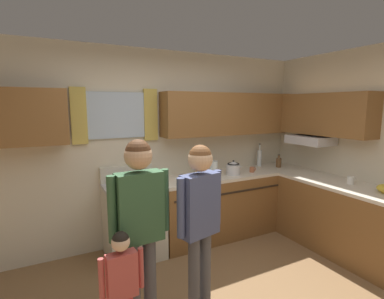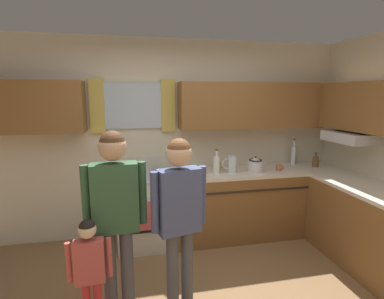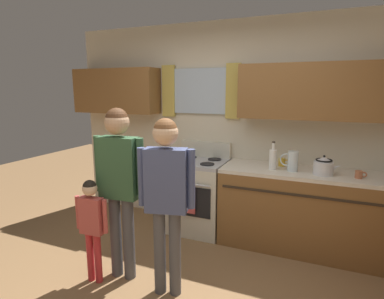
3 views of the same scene
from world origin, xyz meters
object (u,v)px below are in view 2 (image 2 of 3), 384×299
(mug_mustard_yellow, at_px, (218,166))
(small_child, at_px, (90,266))
(bottle_tall_clear, at_px, (293,155))
(adult_holding_child, at_px, (115,205))
(bottle_milk_white, at_px, (217,164))
(stovetop_kettle, at_px, (255,165))
(stove_oven, at_px, (145,209))
(bottle_squat_brown, at_px, (316,161))
(adult_in_plaid, at_px, (179,208))
(cup_terracotta, at_px, (279,168))
(water_pitcher, at_px, (232,164))

(mug_mustard_yellow, distance_m, small_child, 2.16)
(bottle_tall_clear, distance_m, adult_holding_child, 2.81)
(bottle_milk_white, relative_size, stovetop_kettle, 1.14)
(small_child, bearing_deg, bottle_milk_white, 44.13)
(mug_mustard_yellow, bearing_deg, bottle_milk_white, -112.71)
(stovetop_kettle, relative_size, adult_holding_child, 0.17)
(mug_mustard_yellow, height_order, stovetop_kettle, stovetop_kettle)
(stove_oven, relative_size, bottle_milk_white, 3.51)
(bottle_tall_clear, xyz_separation_m, small_child, (-2.62, -1.61, -0.42))
(bottle_squat_brown, xyz_separation_m, adult_in_plaid, (-2.13, -1.29, -0.00))
(bottle_tall_clear, relative_size, small_child, 0.37)
(bottle_milk_white, bearing_deg, stove_oven, 175.70)
(bottle_squat_brown, relative_size, adult_holding_child, 0.13)
(adult_holding_child, bearing_deg, stove_oven, 77.28)
(bottle_tall_clear, bearing_deg, bottle_milk_white, -168.05)
(cup_terracotta, xyz_separation_m, stovetop_kettle, (-0.33, 0.01, 0.06))
(bottle_tall_clear, relative_size, mug_mustard_yellow, 3.05)
(cup_terracotta, relative_size, adult_holding_child, 0.07)
(bottle_tall_clear, distance_m, bottle_milk_white, 1.26)
(cup_terracotta, bearing_deg, small_child, -149.57)
(water_pitcher, bearing_deg, stovetop_kettle, -4.77)
(bottle_squat_brown, height_order, small_child, bottle_squat_brown)
(stove_oven, xyz_separation_m, adult_holding_child, (-0.28, -1.24, 0.55))
(mug_mustard_yellow, bearing_deg, adult_holding_child, -132.92)
(mug_mustard_yellow, xyz_separation_m, small_child, (-1.47, -1.54, -0.33))
(bottle_tall_clear, bearing_deg, bottle_squat_brown, -42.06)
(bottle_tall_clear, xyz_separation_m, water_pitcher, (-1.02, -0.26, -0.03))
(stovetop_kettle, relative_size, adult_in_plaid, 0.18)
(stovetop_kettle, height_order, adult_in_plaid, adult_in_plaid)
(bottle_milk_white, bearing_deg, small_child, -135.87)
(bottle_milk_white, xyz_separation_m, small_child, (-1.39, -1.35, -0.40))
(stove_oven, bearing_deg, bottle_squat_brown, -0.25)
(mug_mustard_yellow, xyz_separation_m, cup_terracotta, (0.77, -0.23, -0.01))
(bottle_tall_clear, height_order, adult_in_plaid, adult_in_plaid)
(water_pitcher, bearing_deg, cup_terracotta, -2.98)
(bottle_squat_brown, relative_size, mug_mustard_yellow, 1.71)
(cup_terracotta, bearing_deg, water_pitcher, 177.02)
(stovetop_kettle, bearing_deg, adult_holding_child, -146.11)
(cup_terracotta, bearing_deg, bottle_tall_clear, 37.60)
(small_child, bearing_deg, bottle_tall_clear, 31.54)
(stove_oven, relative_size, stovetop_kettle, 4.02)
(bottle_tall_clear, bearing_deg, water_pitcher, -165.95)
(stovetop_kettle, bearing_deg, adult_in_plaid, -134.84)
(mug_mustard_yellow, height_order, adult_in_plaid, adult_in_plaid)
(bottle_squat_brown, distance_m, stovetop_kettle, 0.94)
(bottle_tall_clear, distance_m, cup_terracotta, 0.49)
(mug_mustard_yellow, xyz_separation_m, adult_in_plaid, (-0.76, -1.43, 0.03))
(cup_terracotta, distance_m, small_child, 2.62)
(bottle_milk_white, xyz_separation_m, water_pitcher, (0.21, 0.00, -0.01))
(mug_mustard_yellow, xyz_separation_m, water_pitcher, (0.12, -0.19, 0.07))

